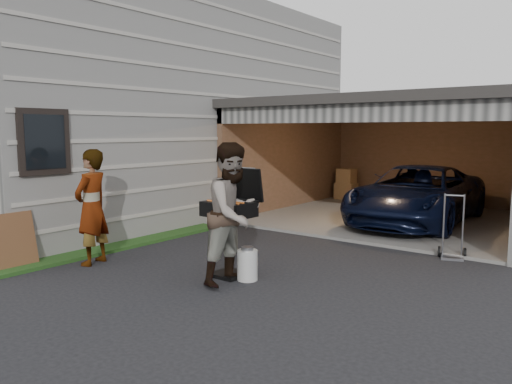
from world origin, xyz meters
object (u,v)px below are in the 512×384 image
Objects in this scene: man at (234,214)px; plywood_panel at (10,242)px; woman at (92,207)px; propane_tank at (247,265)px; bbq_grill at (231,213)px; hand_truck at (452,246)px; minivan at (417,197)px.

man is 3.66m from plywood_panel.
woman is 1.34m from plywood_panel.
propane_tank is 3.79m from plywood_panel.
plywood_panel is at bearing 119.19° from man.
hand_truck is (2.36, 3.10, -0.75)m from bbq_grill.
hand_truck is at bearing -61.51° from minivan.
bbq_grill reaches higher than plywood_panel.
woman is at bearing -161.95° from propane_tank.
woman is at bearing -158.63° from bbq_grill.
plywood_panel is at bearing -150.91° from propane_tank.
man is 1.82× the size of hand_truck.
bbq_grill reaches higher than propane_tank.
propane_tank is at bearing 29.09° from plywood_panel.
propane_tank is at bearing -5.62° from bbq_grill.
woman reaches higher than bbq_grill.
plywood_panel is (-3.24, -1.62, -0.57)m from man.
bbq_grill is at bearing 49.99° from man.
minivan is 5.76m from propane_tank.
minivan is 2.92× the size of bbq_grill.
bbq_grill is at bearing 174.38° from propane_tank.
hand_truck is at bearing -29.13° from man.
man reaches higher than hand_truck.
bbq_grill reaches higher than hand_truck.
bbq_grill reaches higher than minivan.
man is at bearing -42.68° from bbq_grill.
minivan reaches higher than plywood_panel.
woman is at bearing 106.47° from man.
propane_tank is 0.41× the size of hand_truck.
minivan is 4.27× the size of hand_truck.
woman is 2.39m from bbq_grill.
bbq_grill is (2.23, 0.87, 0.02)m from woman.
plywood_panel is at bearing -52.91° from woman.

